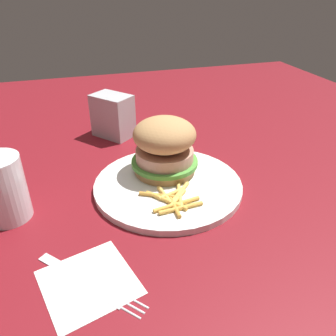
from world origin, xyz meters
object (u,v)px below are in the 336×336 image
object	(u,v)px
drink_glass	(3,192)
napkin_dispenser	(113,116)
napkin	(89,282)
fork	(90,281)
plate	(168,185)
fries_pile	(173,199)
sandwich	(165,146)

from	to	relation	value
drink_glass	napkin_dispenser	size ratio (longest dim) A/B	1.07
napkin	fork	xyz separation A→B (m)	(0.00, 0.00, 0.00)
plate	fork	size ratio (longest dim) A/B	1.90
fries_pile	napkin_dispenser	xyz separation A→B (m)	(-0.32, -0.05, 0.03)
fries_pile	napkin_dispenser	size ratio (longest dim) A/B	1.03
fries_pile	napkin	size ratio (longest dim) A/B	0.93
sandwich	fries_pile	world-z (taller)	sandwich
fries_pile	napkin	bearing A→B (deg)	-51.15
fries_pile	drink_glass	distance (m)	0.27
fork	drink_glass	size ratio (longest dim) A/B	1.32
fries_pile	fork	world-z (taller)	fries_pile
napkin_dispenser	fries_pile	bearing A→B (deg)	149.30
plate	fork	distance (m)	0.24
plate	napkin_dispenser	distance (m)	0.27
plate	drink_glass	size ratio (longest dim) A/B	2.51
fries_pile	drink_glass	world-z (taller)	drink_glass
fries_pile	napkin_dispenser	bearing A→B (deg)	-171.11
fries_pile	fork	distance (m)	0.20
fries_pile	napkin	xyz separation A→B (m)	(0.12, -0.15, -0.01)
sandwich	fries_pile	size ratio (longest dim) A/B	1.23
fries_pile	napkin	distance (m)	0.20
fork	fries_pile	bearing A→B (deg)	129.32
drink_glass	napkin	bearing A→B (deg)	31.96
fries_pile	sandwich	bearing A→B (deg)	171.94
plate	sandwich	size ratio (longest dim) A/B	2.13
plate	fries_pile	world-z (taller)	fries_pile
sandwich	drink_glass	distance (m)	0.28
plate	napkin_dispenser	bearing A→B (deg)	-167.54
drink_glass	fork	bearing A→B (deg)	32.04
sandwich	plate	bearing A→B (deg)	-8.36
plate	sandwich	bearing A→B (deg)	171.64
napkin_dispenser	fork	bearing A→B (deg)	127.41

